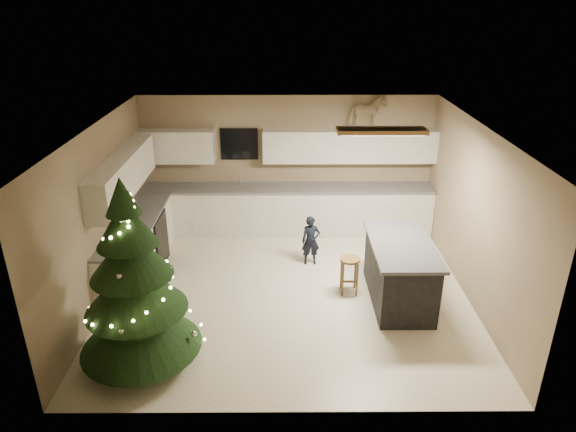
% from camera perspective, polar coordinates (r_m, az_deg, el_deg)
% --- Properties ---
extents(ground_plane, '(5.50, 5.50, 0.00)m').
position_cam_1_polar(ground_plane, '(8.12, 0.02, -8.46)').
color(ground_plane, beige).
extents(room_shell, '(5.52, 5.02, 2.61)m').
position_cam_1_polar(room_shell, '(7.34, 0.20, 3.20)').
color(room_shell, '#9B8B6A').
rests_on(room_shell, ground_plane).
extents(cabinetry, '(5.50, 3.20, 2.00)m').
position_cam_1_polar(cabinetry, '(9.27, -5.68, 0.99)').
color(cabinetry, silver).
rests_on(cabinetry, ground_plane).
extents(island, '(0.90, 1.70, 0.95)m').
position_cam_1_polar(island, '(7.89, 12.29, -6.03)').
color(island, black).
rests_on(island, ground_plane).
extents(bar_stool, '(0.31, 0.31, 0.59)m').
position_cam_1_polar(bar_stool, '(7.96, 6.86, -5.62)').
color(bar_stool, brown).
rests_on(bar_stool, ground_plane).
extents(christmas_tree, '(1.55, 1.50, 2.47)m').
position_cam_1_polar(christmas_tree, '(6.48, -16.65, -8.08)').
color(christmas_tree, '#3F2816').
rests_on(christmas_tree, ground_plane).
extents(toddler, '(0.33, 0.24, 0.87)m').
position_cam_1_polar(toddler, '(8.73, 2.55, -2.76)').
color(toddler, black).
rests_on(toddler, ground_plane).
extents(rocking_horse, '(0.74, 0.54, 0.59)m').
position_cam_1_polar(rocking_horse, '(9.53, 8.76, 11.23)').
color(rocking_horse, brown).
rests_on(rocking_horse, cabinetry).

